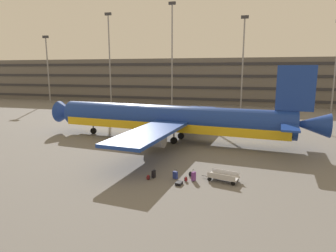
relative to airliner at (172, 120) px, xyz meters
The scene contains 16 objects.
ground_plane 2.95m from the airliner, 145.78° to the left, with size 600.00×600.00×0.00m, color slate.
terminal_structure 51.10m from the airliner, 90.26° to the left, with size 159.33×14.92×12.82m.
airliner is the anchor object (origin of this frame).
light_mast_far_left 61.25m from the airliner, 141.73° to the left, with size 1.80×0.50×19.39m.
light_mast_left 47.89m from the airliner, 126.21° to the left, with size 1.80×0.50×24.72m.
light_mast_center_left 40.63m from the airliner, 104.52° to the left, with size 1.80×0.50×26.42m.
light_mast_center_right 39.71m from the airliner, 77.76° to the left, with size 1.80×0.50×22.31m.
light_mast_right 48.10m from the airliner, 52.68° to the left, with size 1.80×0.50×20.59m.
suitcase_upright 14.42m from the airliner, 74.01° to the right, with size 0.47×0.39×0.88m.
suitcase_red 15.02m from the airliner, 67.88° to the right, with size 0.38×0.44×1.03m.
suitcase_teal 15.79m from the airliner, 73.01° to the right, with size 0.57×0.78×0.24m.
suitcase_black 14.32m from the airliner, 81.81° to the right, with size 0.30×0.40×0.84m.
backpack_purple 14.86m from the airliner, 83.42° to the right, with size 0.41×0.42×0.50m.
backpack_scuffed 15.11m from the airliner, 70.49° to the right, with size 0.32×0.38×0.47m.
backpack_silver 13.97m from the airliner, 68.16° to the right, with size 0.38×0.30×0.51m.
baggage_cart 15.56m from the airliner, 58.41° to the right, with size 3.37×1.87×0.82m.
Camera 1 is at (9.99, -37.49, 9.42)m, focal length 31.09 mm.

